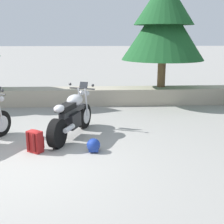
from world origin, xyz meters
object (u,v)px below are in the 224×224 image
at_px(motorcycle_silver_centre, 72,116).
at_px(rider_helmet, 93,145).
at_px(pine_tree_mid_left, 164,21).
at_px(rider_backpack, 35,140).

height_order(motorcycle_silver_centre, rider_helmet, motorcycle_silver_centre).
xyz_separation_m(motorcycle_silver_centre, rider_helmet, (0.50, -0.99, -0.35)).
height_order(motorcycle_silver_centre, pine_tree_mid_left, pine_tree_mid_left).
distance_m(rider_helmet, pine_tree_mid_left, 5.69).
xyz_separation_m(rider_backpack, rider_helmet, (1.18, -0.06, -0.11)).
bearing_deg(motorcycle_silver_centre, rider_helmet, -63.35).
distance_m(motorcycle_silver_centre, pine_tree_mid_left, 5.03).
xyz_separation_m(motorcycle_silver_centre, pine_tree_mid_left, (2.82, 3.50, 2.27)).
relative_size(rider_helmet, pine_tree_mid_left, 0.08).
height_order(rider_helmet, pine_tree_mid_left, pine_tree_mid_left).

